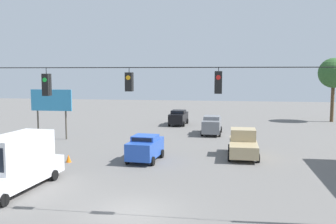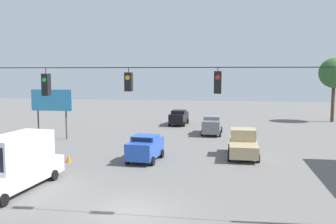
# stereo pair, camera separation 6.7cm
# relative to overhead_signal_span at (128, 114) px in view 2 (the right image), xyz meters

# --- Properties ---
(ground_plane) EXTENTS (140.00, 140.00, 0.00)m
(ground_plane) POSITION_rel_overhead_signal_span_xyz_m (-0.03, -0.01, -4.65)
(ground_plane) COLOR #605E5B
(overhead_signal_span) EXTENTS (22.59, 0.38, 7.46)m
(overhead_signal_span) POSITION_rel_overhead_signal_span_xyz_m (0.00, 0.00, 0.00)
(overhead_signal_span) COLOR #4C473D
(overhead_signal_span) RESTS_ON ground_plane
(box_truck_white_parked_shoulder) EXTENTS (2.78, 7.25, 3.08)m
(box_truck_white_parked_shoulder) POSITION_rel_overhead_signal_span_xyz_m (7.15, -2.32, -3.14)
(box_truck_white_parked_shoulder) COLOR silver
(box_truck_white_parked_shoulder) RESTS_ON ground_plane
(sedan_grey_oncoming_deep) EXTENTS (2.10, 4.56, 1.96)m
(sedan_grey_oncoming_deep) POSITION_rel_overhead_signal_span_xyz_m (-2.80, -23.04, -3.63)
(sedan_grey_oncoming_deep) COLOR slate
(sedan_grey_oncoming_deep) RESTS_ON ground_plane
(sedan_black_withflow_deep) EXTENTS (2.17, 4.43, 1.84)m
(sedan_black_withflow_deep) POSITION_rel_overhead_signal_span_xyz_m (1.63, -29.52, -3.69)
(sedan_black_withflow_deep) COLOR black
(sedan_black_withflow_deep) RESTS_ON ground_plane
(sedan_blue_withflow_mid) EXTENTS (2.35, 4.01, 1.91)m
(sedan_blue_withflow_mid) POSITION_rel_overhead_signal_span_xyz_m (1.55, -10.19, -3.65)
(sedan_blue_withflow_mid) COLOR #234CB2
(sedan_blue_withflow_mid) RESTS_ON ground_plane
(pickup_truck_tan_oncoming_far) EXTENTS (2.33, 5.13, 2.12)m
(pickup_truck_tan_oncoming_far) POSITION_rel_overhead_signal_span_xyz_m (-5.67, -12.82, -3.67)
(pickup_truck_tan_oncoming_far) COLOR tan
(pickup_truck_tan_oncoming_far) RESTS_ON ground_plane
(traffic_cone_nearest) EXTENTS (0.38, 0.38, 0.58)m
(traffic_cone_nearest) POSITION_rel_overhead_signal_span_xyz_m (7.01, -3.46, -4.36)
(traffic_cone_nearest) COLOR orange
(traffic_cone_nearest) RESTS_ON ground_plane
(traffic_cone_second) EXTENTS (0.38, 0.38, 0.58)m
(traffic_cone_second) POSITION_rel_overhead_signal_span_xyz_m (7.04, -6.16, -4.36)
(traffic_cone_second) COLOR orange
(traffic_cone_second) RESTS_ON ground_plane
(traffic_cone_third) EXTENTS (0.38, 0.38, 0.58)m
(traffic_cone_third) POSITION_rel_overhead_signal_span_xyz_m (6.99, -8.84, -4.36)
(traffic_cone_third) COLOR orange
(traffic_cone_third) RESTS_ON ground_plane
(roadside_billboard) EXTENTS (4.20, 0.16, 4.88)m
(roadside_billboard) POSITION_rel_overhead_signal_span_xyz_m (12.64, -17.72, -1.10)
(roadside_billboard) COLOR #4C473D
(roadside_billboard) RESTS_ON ground_plane
(pedestrian) EXTENTS (0.40, 0.28, 1.84)m
(pedestrian) POSITION_rel_overhead_signal_span_xyz_m (10.59, -6.82, -3.71)
(pedestrian) COLOR #2D334C
(pedestrian) RESTS_ON ground_plane
(tree_horizon_left) EXTENTS (3.94, 3.94, 8.43)m
(tree_horizon_left) POSITION_rel_overhead_signal_span_xyz_m (-18.08, -35.67, 1.75)
(tree_horizon_left) COLOR #4C3823
(tree_horizon_left) RESTS_ON ground_plane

